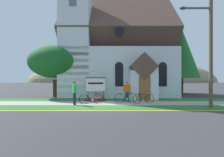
% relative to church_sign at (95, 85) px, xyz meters
% --- Properties ---
extents(ground, '(140.00, 140.00, 0.00)m').
position_rel_church_sign_xyz_m(ground, '(0.42, 0.51, -1.31)').
color(ground, '#333335').
extents(sidewalk_slab, '(32.00, 2.23, 0.01)m').
position_rel_church_sign_xyz_m(sidewalk_slab, '(2.11, -2.09, -1.30)').
color(sidewalk_slab, '#99968E').
rests_on(sidewalk_slab, ground).
extents(grass_verge, '(32.00, 1.94, 0.01)m').
position_rel_church_sign_xyz_m(grass_verge, '(2.11, -4.17, -1.30)').
color(grass_verge, '#2D6628').
rests_on(grass_verge, ground).
extents(church_lawn, '(24.00, 2.11, 0.01)m').
position_rel_church_sign_xyz_m(church_lawn, '(2.11, 0.08, -1.30)').
color(church_lawn, '#2D6628').
rests_on(church_lawn, ground).
extents(curb_paint_stripe, '(28.00, 0.16, 0.01)m').
position_rel_church_sign_xyz_m(curb_paint_stripe, '(2.11, -5.29, -1.31)').
color(curb_paint_stripe, yellow).
rests_on(curb_paint_stripe, ground).
extents(church_building, '(12.25, 10.47, 13.30)m').
position_rel_church_sign_xyz_m(church_building, '(1.66, 5.09, 3.50)').
color(church_building, silver).
rests_on(church_building, ground).
extents(church_sign, '(1.79, 0.25, 2.02)m').
position_rel_church_sign_xyz_m(church_sign, '(0.00, 0.00, 0.00)').
color(church_sign, '#474C56').
rests_on(church_sign, ground).
extents(flower_bed, '(1.81, 1.81, 0.34)m').
position_rel_church_sign_xyz_m(flower_bed, '(0.00, -0.33, -1.21)').
color(flower_bed, '#382319').
rests_on(flower_bed, ground).
extents(bicycle_white, '(1.72, 0.30, 0.86)m').
position_rel_church_sign_xyz_m(bicycle_white, '(2.52, -1.94, -0.92)').
color(bicycle_white, black).
rests_on(bicycle_white, ground).
extents(bicycle_blue, '(1.76, 0.49, 0.85)m').
position_rel_church_sign_xyz_m(bicycle_blue, '(-0.09, -2.45, -0.92)').
color(bicycle_blue, black).
rests_on(bicycle_blue, ground).
extents(bicycle_yellow, '(1.69, 0.62, 0.79)m').
position_rel_church_sign_xyz_m(bicycle_yellow, '(3.82, -2.24, -0.93)').
color(bicycle_yellow, black).
rests_on(bicycle_yellow, ground).
extents(cyclist_in_white_jersey, '(0.61, 0.40, 1.63)m').
position_rel_church_sign_xyz_m(cyclist_in_white_jersey, '(2.65, -1.17, -0.36)').
color(cyclist_in_white_jersey, '#191E38').
rests_on(cyclist_in_white_jersey, ground).
extents(cyclist_in_blue_jersey, '(0.39, 0.78, 1.73)m').
position_rel_church_sign_xyz_m(cyclist_in_blue_jersey, '(-1.23, -3.02, -0.28)').
color(cyclist_in_blue_jersey, '#191E38').
rests_on(cyclist_in_blue_jersey, ground).
extents(utility_pole, '(3.12, 0.28, 8.83)m').
position_rel_church_sign_xyz_m(utility_pole, '(7.72, -4.20, 3.58)').
color(utility_pole, brown).
rests_on(utility_pole, ground).
extents(roadside_conifer, '(4.23, 4.23, 8.04)m').
position_rel_church_sign_xyz_m(roadside_conifer, '(10.12, 6.43, 3.68)').
color(roadside_conifer, '#4C3823').
rests_on(roadside_conifer, ground).
extents(yard_deciduous_tree, '(5.20, 5.20, 5.22)m').
position_rel_church_sign_xyz_m(yard_deciduous_tree, '(-4.39, 2.50, 2.26)').
color(yard_deciduous_tree, '#3D2D1E').
rests_on(yard_deciduous_tree, ground).
extents(distant_hill, '(99.48, 37.38, 26.08)m').
position_rel_church_sign_xyz_m(distant_hill, '(6.91, 79.34, -1.31)').
color(distant_hill, '#847A5B').
rests_on(distant_hill, ground).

